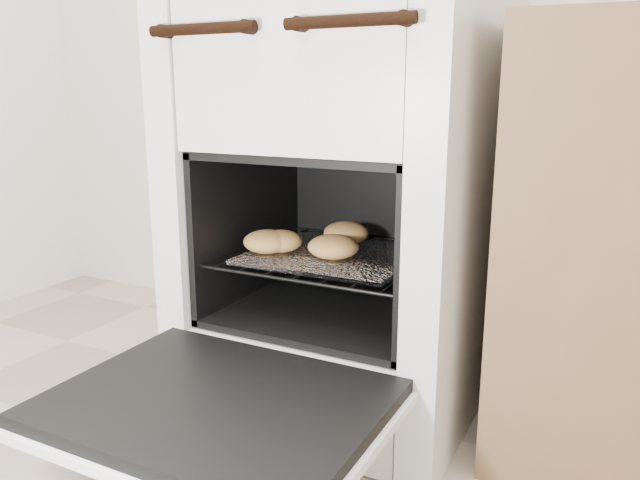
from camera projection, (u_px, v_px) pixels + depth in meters
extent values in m
cube|color=silver|center=(353.00, 199.00, 1.49)|extent=(0.64, 0.69, 0.99)
cylinder|color=black|center=(201.00, 29.00, 1.16)|extent=(0.24, 0.02, 0.02)
cylinder|color=black|center=(348.00, 21.00, 1.02)|extent=(0.24, 0.02, 0.02)
cube|color=black|center=(217.00, 403.00, 1.07)|extent=(0.56, 0.43, 0.03)
cube|color=silver|center=(218.00, 413.00, 1.08)|extent=(0.58, 0.45, 0.02)
cylinder|color=black|center=(253.00, 245.00, 1.55)|extent=(0.01, 0.45, 0.01)
cylinder|color=black|center=(433.00, 269.00, 1.34)|extent=(0.01, 0.45, 0.01)
cylinder|color=black|center=(291.00, 280.00, 1.26)|extent=(0.46, 0.01, 0.01)
cylinder|color=black|center=(373.00, 237.00, 1.63)|extent=(0.46, 0.01, 0.01)
cylinder|color=black|center=(266.00, 247.00, 1.53)|extent=(0.01, 0.43, 0.01)
cylinder|color=black|center=(289.00, 250.00, 1.50)|extent=(0.01, 0.43, 0.01)
cylinder|color=black|center=(312.00, 253.00, 1.47)|extent=(0.01, 0.43, 0.01)
cylinder|color=black|center=(337.00, 256.00, 1.44)|extent=(0.01, 0.43, 0.01)
cylinder|color=black|center=(362.00, 259.00, 1.41)|extent=(0.01, 0.43, 0.01)
cylinder|color=black|center=(389.00, 263.00, 1.39)|extent=(0.01, 0.43, 0.01)
cylinder|color=black|center=(417.00, 266.00, 1.36)|extent=(0.01, 0.43, 0.01)
cube|color=white|center=(333.00, 255.00, 1.42)|extent=(0.36, 0.32, 0.01)
ellipsoid|color=tan|center=(346.00, 233.00, 1.51)|extent=(0.15, 0.15, 0.05)
ellipsoid|color=tan|center=(333.00, 247.00, 1.38)|extent=(0.12, 0.12, 0.05)
ellipsoid|color=tan|center=(281.00, 241.00, 1.43)|extent=(0.11, 0.11, 0.05)
ellipsoid|color=tan|center=(267.00, 241.00, 1.43)|extent=(0.14, 0.14, 0.05)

